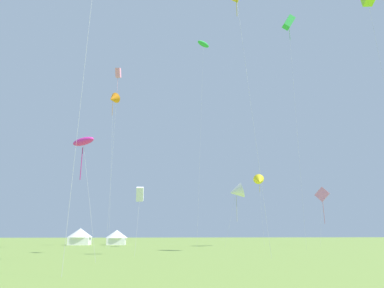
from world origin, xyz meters
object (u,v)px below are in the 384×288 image
at_px(kite_white_box, 140,194).
at_px(kite_green_box, 289,23).
at_px(kite_white_delta, 236,192).
at_px(kite_pink_box, 118,73).
at_px(kite_yellow_delta, 259,181).
at_px(festival_tent_center, 80,236).
at_px(kite_orange_delta, 113,99).
at_px(kite_magenta_parafoil, 83,142).
at_px(kite_green_parafoil, 203,44).
at_px(kite_pink_diamond, 322,196).
at_px(festival_tent_left, 117,237).
at_px(kite_yellow_diamond, 237,2).

bearing_deg(kite_white_box, kite_green_box, 26.41).
relative_size(kite_white_box, kite_white_delta, 0.64).
height_order(kite_green_box, kite_white_box, kite_green_box).
relative_size(kite_pink_box, kite_yellow_delta, 2.43).
bearing_deg(festival_tent_center, kite_orange_delta, -69.50).
xyz_separation_m(kite_magenta_parafoil, kite_white_box, (4.74, 7.24, -3.61)).
bearing_deg(kite_green_parafoil, kite_white_box, -116.62).
distance_m(kite_green_parafoil, kite_white_delta, 28.14).
xyz_separation_m(kite_white_delta, festival_tent_center, (-28.06, 11.16, -7.51)).
height_order(kite_orange_delta, kite_yellow_delta, kite_orange_delta).
distance_m(kite_pink_diamond, festival_tent_left, 40.24).
distance_m(kite_green_box, kite_magenta_parafoil, 43.31).
height_order(kite_green_parafoil, kite_white_delta, kite_green_parafoil).
bearing_deg(festival_tent_center, festival_tent_left, 0.00).
distance_m(kite_green_parafoil, kite_pink_box, 16.95).
xyz_separation_m(kite_magenta_parafoil, kite_pink_box, (-0.62, 27.21, 20.01)).
xyz_separation_m(kite_pink_diamond, festival_tent_left, (-38.75, 7.80, -7.52)).
bearing_deg(kite_magenta_parafoil, kite_green_parafoil, 61.56).
bearing_deg(kite_pink_box, kite_white_delta, 4.94).
distance_m(kite_orange_delta, festival_tent_left, 28.00).
distance_m(kite_pink_diamond, kite_pink_box, 44.29).
distance_m(kite_orange_delta, kite_pink_diamond, 42.39).
bearing_deg(kite_green_box, kite_pink_box, 163.84).
bearing_deg(kite_yellow_diamond, festival_tent_left, 112.32).
relative_size(kite_yellow_diamond, festival_tent_center, 6.13).
relative_size(kite_pink_diamond, kite_pink_box, 0.35).
bearing_deg(kite_pink_box, festival_tent_left, 89.61).
bearing_deg(kite_magenta_parafoil, kite_orange_delta, 91.37).
bearing_deg(kite_pink_box, kite_green_parafoil, 0.55).
xyz_separation_m(kite_pink_box, kite_yellow_delta, (25.87, 2.92, -18.31)).
relative_size(kite_magenta_parafoil, kite_white_delta, 0.94).
bearing_deg(kite_pink_diamond, festival_tent_left, 168.62).
bearing_deg(kite_pink_diamond, kite_pink_box, -172.38).
bearing_deg(kite_white_box, kite_yellow_diamond, -23.65).
bearing_deg(kite_green_box, kite_yellow_diamond, -129.76).
bearing_deg(kite_magenta_parafoil, kite_white_delta, 54.61).
distance_m(kite_yellow_diamond, festival_tent_center, 50.43).
relative_size(kite_white_box, festival_tent_left, 1.60).
relative_size(kite_orange_delta, kite_yellow_delta, 1.88).
xyz_separation_m(kite_magenta_parafoil, kite_white_delta, (20.64, 29.05, -0.48)).
bearing_deg(kite_white_delta, kite_orange_delta, -160.92).
bearing_deg(festival_tent_left, kite_green_box, -36.63).
bearing_deg(kite_yellow_diamond, kite_yellow_delta, 69.09).
distance_m(kite_orange_delta, kite_white_delta, 26.07).
height_order(kite_orange_delta, kite_green_parafoil, kite_green_parafoil).
distance_m(kite_orange_delta, kite_pink_box, 8.98).
bearing_deg(festival_tent_left, kite_white_box, -80.92).
xyz_separation_m(kite_green_box, kite_white_box, (-23.42, -11.63, -30.56)).
bearing_deg(kite_white_delta, kite_pink_box, -175.06).
distance_m(kite_white_box, kite_yellow_delta, 31.19).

